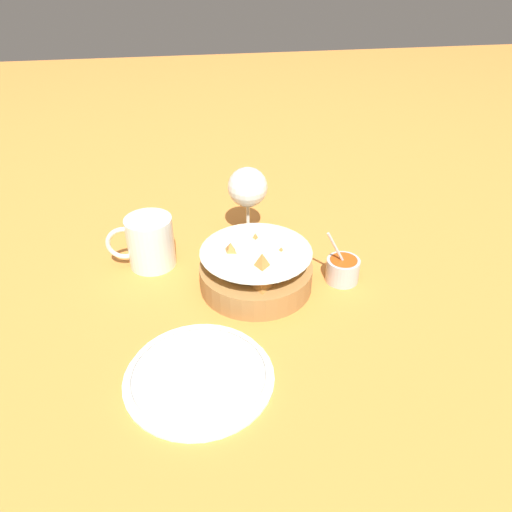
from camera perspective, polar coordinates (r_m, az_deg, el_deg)
The scene contains 6 objects.
ground_plane at distance 0.89m, azimuth -1.87°, elevation -5.10°, with size 4.00×4.00×0.00m, color orange.
food_basket at distance 0.90m, azimuth 0.02°, elevation -1.56°, with size 0.21×0.21×0.10m.
sauce_cup at distance 0.94m, azimuth 9.87°, elevation -1.46°, with size 0.07×0.06×0.11m.
wine_glass at distance 1.02m, azimuth -0.96°, elevation 7.65°, with size 0.08×0.08×0.15m.
beer_mug at distance 0.98m, azimuth -12.02°, elevation 1.39°, with size 0.13×0.09×0.10m.
side_plate at distance 0.76m, azimuth -6.54°, elevation -13.36°, with size 0.22×0.22×0.01m.
Camera 1 is at (0.08, 0.69, 0.56)m, focal length 35.00 mm.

